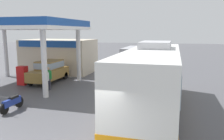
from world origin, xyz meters
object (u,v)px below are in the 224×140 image
object	(u,v)px
pedestrian_near_pump	(46,79)
minibus_opposing_lane	(134,56)
coach_bus_main	(153,80)
motorcycle_parked_forecourt	(12,103)
car_at_pump	(49,70)
pedestrian_by_shop	(48,77)

from	to	relation	value
pedestrian_near_pump	minibus_opposing_lane	bearing A→B (deg)	70.69
coach_bus_main	minibus_opposing_lane	distance (m)	14.74
motorcycle_parked_forecourt	pedestrian_near_pump	bearing A→B (deg)	96.07
minibus_opposing_lane	pedestrian_near_pump	xyz separation A→B (m)	(-4.21, -12.02, -0.54)
coach_bus_main	motorcycle_parked_forecourt	world-z (taller)	coach_bus_main
car_at_pump	minibus_opposing_lane	bearing A→B (deg)	58.63
motorcycle_parked_forecourt	pedestrian_near_pump	world-z (taller)	pedestrian_near_pump
pedestrian_near_pump	pedestrian_by_shop	size ratio (longest dim) A/B	1.00
coach_bus_main	minibus_opposing_lane	size ratio (longest dim) A/B	1.80
coach_bus_main	pedestrian_near_pump	distance (m)	8.10
minibus_opposing_lane	coach_bus_main	bearing A→B (deg)	-76.17
motorcycle_parked_forecourt	pedestrian_by_shop	distance (m)	4.71
motorcycle_parked_forecourt	pedestrian_by_shop	world-z (taller)	pedestrian_by_shop
motorcycle_parked_forecourt	pedestrian_by_shop	xyz separation A→B (m)	(-0.54, 4.66, 0.49)
car_at_pump	motorcycle_parked_forecourt	world-z (taller)	car_at_pump
minibus_opposing_lane	pedestrian_by_shop	size ratio (longest dim) A/B	3.69
pedestrian_by_shop	car_at_pump	bearing A→B (deg)	119.33
coach_bus_main	pedestrian_near_pump	bearing A→B (deg)	163.49
car_at_pump	coach_bus_main	bearing A→B (deg)	-29.33
coach_bus_main	pedestrian_by_shop	world-z (taller)	coach_bus_main
pedestrian_near_pump	pedestrian_by_shop	bearing A→B (deg)	100.86
coach_bus_main	pedestrian_near_pump	world-z (taller)	coach_bus_main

